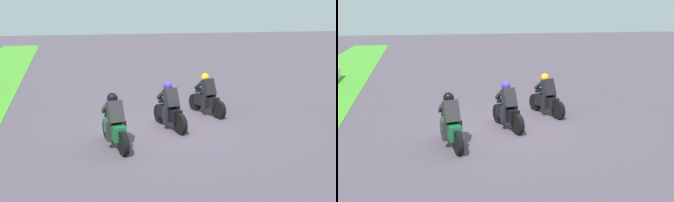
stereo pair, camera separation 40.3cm
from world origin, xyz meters
The scene contains 4 objects.
ground_plane centered at (0.00, 0.00, 0.00)m, with size 120.00×120.00×0.00m, color #4B414D.
rider_lane_a centered at (1.17, -1.90, 0.62)m, with size 2.01×0.69×1.51m.
rider_lane_b centered at (-0.05, -0.09, 0.62)m, with size 2.03×0.63×1.51m.
rider_lane_c centered at (-1.23, 1.86, 0.62)m, with size 2.04×0.60×1.51m.
Camera 1 is at (-10.71, 3.25, 3.56)m, focal length 38.61 mm.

